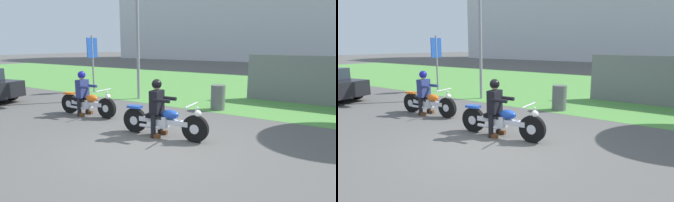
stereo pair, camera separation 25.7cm
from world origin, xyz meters
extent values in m
plane|color=#565451|center=(0.00, 0.00, 0.00)|extent=(120.00, 120.00, 0.00)
cube|color=#549342|center=(0.00, 9.75, 0.00)|extent=(60.00, 12.00, 0.01)
cylinder|color=black|center=(0.62, 0.84, 0.32)|extent=(0.64, 0.18, 0.63)
cylinder|color=silver|center=(0.62, 0.84, 0.32)|extent=(0.23, 0.16, 0.22)
cylinder|color=black|center=(-1.02, 0.69, 0.32)|extent=(0.64, 0.18, 0.63)
cylinder|color=silver|center=(-1.02, 0.69, 0.32)|extent=(0.23, 0.16, 0.22)
cube|color=silver|center=(-0.20, 0.77, 0.40)|extent=(1.32, 0.26, 0.12)
cube|color=silver|center=(-0.25, 0.76, 0.38)|extent=(0.34, 0.27, 0.28)
ellipsoid|color=#1E47B2|center=(-0.02, 0.78, 0.58)|extent=(0.46, 0.28, 0.22)
cube|color=black|center=(-0.42, 0.75, 0.50)|extent=(0.46, 0.28, 0.10)
cube|color=#1E47B2|center=(-1.02, 0.69, 0.66)|extent=(0.38, 0.23, 0.06)
cylinder|color=silver|center=(0.57, 0.84, 0.57)|extent=(0.26, 0.07, 0.53)
cylinder|color=silver|center=(0.52, 0.83, 0.86)|extent=(0.10, 0.66, 0.04)
sphere|color=white|center=(0.68, 0.85, 0.68)|extent=(0.16, 0.16, 0.16)
cylinder|color=silver|center=(-0.49, 0.60, 0.26)|extent=(0.56, 0.13, 0.08)
cylinder|color=black|center=(-0.40, 0.93, 0.28)|extent=(0.12, 0.12, 0.57)
cube|color=#593319|center=(-0.34, 0.94, 0.05)|extent=(0.25, 0.12, 0.10)
cylinder|color=black|center=(-0.36, 0.57, 0.28)|extent=(0.12, 0.12, 0.57)
cube|color=#593319|center=(-0.30, 0.58, 0.05)|extent=(0.25, 0.12, 0.10)
cube|color=black|center=(-0.38, 0.75, 0.85)|extent=(0.25, 0.40, 0.56)
cylinder|color=black|center=(-0.18, 0.94, 0.93)|extent=(0.43, 0.13, 0.09)
cylinder|color=black|center=(-0.15, 0.60, 0.93)|extent=(0.43, 0.13, 0.09)
sphere|color=#D8A884|center=(-0.38, 0.75, 1.25)|extent=(0.20, 0.20, 0.20)
sphere|color=black|center=(-0.38, 0.75, 1.28)|extent=(0.24, 0.24, 0.24)
cylinder|color=black|center=(-2.63, 1.31, 0.31)|extent=(0.63, 0.18, 0.63)
cylinder|color=silver|center=(-2.63, 1.31, 0.31)|extent=(0.23, 0.16, 0.22)
cylinder|color=black|center=(-4.15, 1.18, 0.31)|extent=(0.63, 0.18, 0.63)
cylinder|color=silver|center=(-4.15, 1.18, 0.31)|extent=(0.23, 0.16, 0.22)
cube|color=silver|center=(-3.39, 1.25, 0.39)|extent=(1.23, 0.25, 0.12)
cube|color=silver|center=(-3.44, 1.24, 0.37)|extent=(0.34, 0.27, 0.28)
ellipsoid|color=orange|center=(-3.21, 1.26, 0.57)|extent=(0.46, 0.28, 0.22)
cube|color=black|center=(-3.60, 1.22, 0.49)|extent=(0.46, 0.28, 0.10)
cube|color=orange|center=(-4.15, 1.18, 0.66)|extent=(0.38, 0.23, 0.06)
cylinder|color=silver|center=(-2.68, 1.31, 0.56)|extent=(0.26, 0.07, 0.53)
cylinder|color=silver|center=(-2.73, 1.31, 0.85)|extent=(0.10, 0.66, 0.04)
sphere|color=white|center=(-2.57, 1.32, 0.67)|extent=(0.16, 0.16, 0.16)
cylinder|color=silver|center=(-3.67, 1.08, 0.25)|extent=(0.56, 0.13, 0.08)
cylinder|color=black|center=(-3.58, 1.41, 0.28)|extent=(0.12, 0.12, 0.56)
cube|color=#593319|center=(-3.52, 1.41, 0.05)|extent=(0.25, 0.12, 0.10)
cylinder|color=black|center=(-3.55, 1.05, 0.28)|extent=(0.12, 0.12, 0.56)
cube|color=#593319|center=(-3.49, 1.05, 0.05)|extent=(0.25, 0.12, 0.10)
cube|color=navy|center=(-3.57, 1.23, 0.84)|extent=(0.25, 0.40, 0.56)
cylinder|color=navy|center=(-3.36, 1.42, 0.92)|extent=(0.43, 0.13, 0.09)
cylinder|color=navy|center=(-3.33, 1.08, 0.92)|extent=(0.43, 0.13, 0.09)
sphere|color=tan|center=(-3.57, 1.23, 1.24)|extent=(0.20, 0.20, 0.20)
sphere|color=navy|center=(-3.57, 1.23, 1.27)|extent=(0.24, 0.24, 0.24)
cylinder|color=gray|center=(-3.85, 4.38, 2.72)|extent=(0.12, 0.12, 5.43)
cylinder|color=#595E5B|center=(-0.30, 4.25, 0.42)|extent=(0.49, 0.49, 0.85)
cylinder|color=gray|center=(-6.67, 4.56, 1.30)|extent=(0.08, 0.08, 2.60)
cube|color=#1E47B2|center=(-6.67, 4.56, 2.05)|extent=(0.04, 0.60, 0.90)
cylinder|color=black|center=(-7.95, 1.36, 0.32)|extent=(0.67, 0.31, 0.64)
camera|label=1|loc=(3.52, -4.78, 2.19)|focal=30.77mm
camera|label=2|loc=(3.74, -4.63, 2.19)|focal=30.77mm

